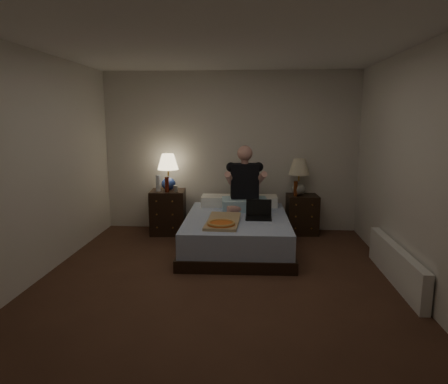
# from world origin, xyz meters

# --- Properties ---
(floor) EXTENTS (4.00, 4.50, 0.00)m
(floor) POSITION_xyz_m (0.00, 0.00, 0.00)
(floor) COLOR #523323
(floor) RESTS_ON ground
(ceiling) EXTENTS (4.00, 4.50, 0.00)m
(ceiling) POSITION_xyz_m (0.00, 0.00, 2.50)
(ceiling) COLOR white
(ceiling) RESTS_ON ground
(wall_back) EXTENTS (4.00, 0.00, 2.50)m
(wall_back) POSITION_xyz_m (0.00, 2.25, 1.25)
(wall_back) COLOR white
(wall_back) RESTS_ON ground
(wall_front) EXTENTS (4.00, 0.00, 2.50)m
(wall_front) POSITION_xyz_m (0.00, -2.25, 1.25)
(wall_front) COLOR white
(wall_front) RESTS_ON ground
(wall_left) EXTENTS (0.00, 4.50, 2.50)m
(wall_left) POSITION_xyz_m (-2.00, 0.00, 1.25)
(wall_left) COLOR white
(wall_left) RESTS_ON ground
(wall_right) EXTENTS (0.00, 4.50, 2.50)m
(wall_right) POSITION_xyz_m (2.00, 0.00, 1.25)
(wall_right) COLOR white
(wall_right) RESTS_ON ground
(bed) EXTENTS (1.41, 1.86, 0.46)m
(bed) POSITION_xyz_m (0.15, 1.20, 0.23)
(bed) COLOR #5C7BB9
(bed) RESTS_ON floor
(nightstand_left) EXTENTS (0.56, 0.51, 0.68)m
(nightstand_left) POSITION_xyz_m (-0.95, 1.91, 0.34)
(nightstand_left) COLOR black
(nightstand_left) RESTS_ON floor
(nightstand_right) EXTENTS (0.49, 0.45, 0.61)m
(nightstand_right) POSITION_xyz_m (1.14, 2.05, 0.30)
(nightstand_right) COLOR black
(nightstand_right) RESTS_ON floor
(lamp_left) EXTENTS (0.38, 0.38, 0.56)m
(lamp_left) POSITION_xyz_m (-0.94, 1.98, 0.96)
(lamp_left) COLOR #2A449A
(lamp_left) RESTS_ON nightstand_left
(lamp_right) EXTENTS (0.35, 0.35, 0.56)m
(lamp_right) POSITION_xyz_m (1.07, 2.05, 0.89)
(lamp_right) COLOR gray
(lamp_right) RESTS_ON nightstand_right
(water_bottle) EXTENTS (0.07, 0.07, 0.25)m
(water_bottle) POSITION_xyz_m (-1.07, 1.85, 0.80)
(water_bottle) COLOR white
(water_bottle) RESTS_ON nightstand_left
(soda_can) EXTENTS (0.07, 0.07, 0.10)m
(soda_can) POSITION_xyz_m (-0.80, 1.80, 0.73)
(soda_can) COLOR #B4B5B0
(soda_can) RESTS_ON nightstand_left
(beer_bottle_left) EXTENTS (0.06, 0.06, 0.23)m
(beer_bottle_left) POSITION_xyz_m (-0.93, 1.78, 0.79)
(beer_bottle_left) COLOR #5E1A0D
(beer_bottle_left) RESTS_ON nightstand_left
(beer_bottle_right) EXTENTS (0.06, 0.06, 0.23)m
(beer_bottle_right) POSITION_xyz_m (1.02, 1.98, 0.72)
(beer_bottle_right) COLOR #5F270D
(beer_bottle_right) RESTS_ON nightstand_right
(person) EXTENTS (0.71, 0.59, 0.93)m
(person) POSITION_xyz_m (0.25, 1.63, 0.92)
(person) COLOR black
(person) RESTS_ON bed
(laptop) EXTENTS (0.34, 0.28, 0.24)m
(laptop) POSITION_xyz_m (0.45, 1.09, 0.58)
(laptop) COLOR black
(laptop) RESTS_ON bed
(pizza_box) EXTENTS (0.43, 0.78, 0.08)m
(pizza_box) POSITION_xyz_m (-0.02, 0.64, 0.50)
(pizza_box) COLOR tan
(pizza_box) RESTS_ON bed
(radiator) EXTENTS (0.10, 1.60, 0.40)m
(radiator) POSITION_xyz_m (1.93, 0.19, 0.20)
(radiator) COLOR white
(radiator) RESTS_ON floor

